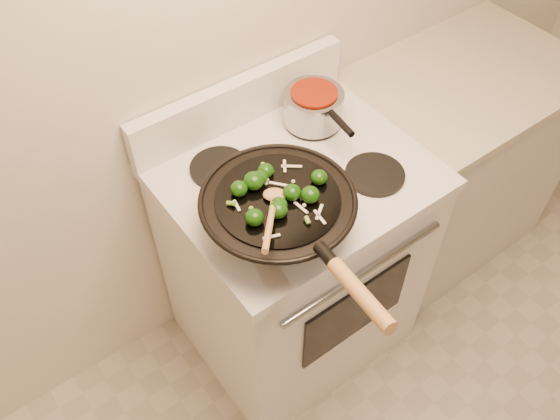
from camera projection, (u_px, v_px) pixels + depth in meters
stove at (294, 260)px, 2.13m from camera, size 0.78×0.67×1.08m
counter_unit at (444, 164)px, 2.47m from camera, size 0.88×0.62×0.91m
wok at (279, 213)px, 1.57m from camera, size 0.42×0.69×0.21m
stirfry at (275, 192)px, 1.52m from camera, size 0.26×0.27×0.05m
wooden_spoon at (272, 210)px, 1.46m from camera, size 0.21×0.24×0.11m
saucepan at (314, 106)px, 1.88m from camera, size 0.19×0.31×0.11m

